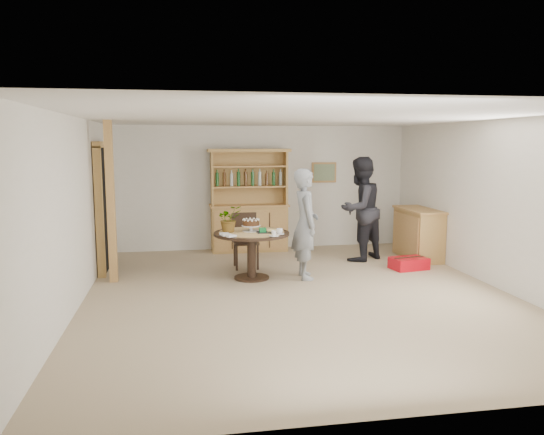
{
  "coord_description": "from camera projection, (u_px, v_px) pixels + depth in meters",
  "views": [
    {
      "loc": [
        -1.63,
        -7.19,
        2.15
      ],
      "look_at": [
        -0.3,
        0.53,
        1.05
      ],
      "focal_mm": 35.0,
      "sensor_mm": 36.0,
      "label": 1
    }
  ],
  "objects": [
    {
      "name": "ground",
      "position": [
        299.0,
        295.0,
        7.59
      ],
      "size": [
        7.0,
        7.0,
        0.0
      ],
      "primitive_type": "plane",
      "color": "tan",
      "rests_on": "ground"
    },
    {
      "name": "room_shell",
      "position": [
        300.0,
        173.0,
        7.35
      ],
      "size": [
        6.04,
        7.04,
        2.52
      ],
      "color": "white",
      "rests_on": "ground"
    },
    {
      "name": "doorway",
      "position": [
        103.0,
        206.0,
        8.89
      ],
      "size": [
        0.13,
        1.1,
        2.18
      ],
      "color": "black",
      "rests_on": "ground"
    },
    {
      "name": "pine_post",
      "position": [
        111.0,
        202.0,
        8.13
      ],
      "size": [
        0.12,
        0.12,
        2.5
      ],
      "primitive_type": "cube",
      "color": "tan",
      "rests_on": "ground"
    },
    {
      "name": "hutch",
      "position": [
        249.0,
        217.0,
        10.6
      ],
      "size": [
        1.62,
        0.54,
        2.04
      ],
      "color": "tan",
      "rests_on": "ground"
    },
    {
      "name": "sideboard",
      "position": [
        418.0,
        233.0,
        9.93
      ],
      "size": [
        0.54,
        1.26,
        0.94
      ],
      "color": "tan",
      "rests_on": "ground"
    },
    {
      "name": "dining_table",
      "position": [
        252.0,
        241.0,
        8.41
      ],
      "size": [
        1.2,
        1.2,
        0.76
      ],
      "color": "black",
      "rests_on": "ground"
    },
    {
      "name": "dining_chair",
      "position": [
        245.0,
        237.0,
        9.23
      ],
      "size": [
        0.42,
        0.42,
        0.95
      ],
      "rotation": [
        0.0,
        0.0,
        -0.0
      ],
      "color": "black",
      "rests_on": "ground"
    },
    {
      "name": "birthday_cake",
      "position": [
        251.0,
        224.0,
        8.42
      ],
      "size": [
        0.3,
        0.3,
        0.2
      ],
      "color": "white",
      "rests_on": "dining_table"
    },
    {
      "name": "flower_vase",
      "position": [
        229.0,
        219.0,
        8.35
      ],
      "size": [
        0.47,
        0.44,
        0.42
      ],
      "primitive_type": "imported",
      "rotation": [
        0.0,
        0.0,
        0.35
      ],
      "color": "#3F7233",
      "rests_on": "dining_table"
    },
    {
      "name": "gift_tray",
      "position": [
        266.0,
        231.0,
        8.3
      ],
      "size": [
        0.3,
        0.2,
        0.08
      ],
      "color": "black",
      "rests_on": "dining_table"
    },
    {
      "name": "coffee_cup_a",
      "position": [
        280.0,
        231.0,
        8.17
      ],
      "size": [
        0.15,
        0.15,
        0.09
      ],
      "color": "white",
      "rests_on": "dining_table"
    },
    {
      "name": "coffee_cup_b",
      "position": [
        274.0,
        234.0,
        7.99
      ],
      "size": [
        0.15,
        0.15,
        0.08
      ],
      "color": "white",
      "rests_on": "dining_table"
    },
    {
      "name": "napkins",
      "position": [
        227.0,
        235.0,
        8.01
      ],
      "size": [
        0.24,
        0.33,
        0.03
      ],
      "color": "white",
      "rests_on": "dining_table"
    },
    {
      "name": "teen_boy",
      "position": [
        305.0,
        224.0,
        8.42
      ],
      "size": [
        0.43,
        0.64,
        1.76
      ],
      "primitive_type": "imported",
      "rotation": [
        0.0,
        0.0,
        1.56
      ],
      "color": "gray",
      "rests_on": "ground"
    },
    {
      "name": "adult_person",
      "position": [
        360.0,
        209.0,
        9.71
      ],
      "size": [
        1.17,
        1.11,
        1.91
      ],
      "primitive_type": "imported",
      "rotation": [
        0.0,
        0.0,
        3.7
      ],
      "color": "black",
      "rests_on": "ground"
    },
    {
      "name": "red_suitcase",
      "position": [
        409.0,
        263.0,
        9.12
      ],
      "size": [
        0.66,
        0.5,
        0.21
      ],
      "rotation": [
        0.0,
        0.0,
        0.18
      ],
      "color": "red",
      "rests_on": "ground"
    }
  ]
}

